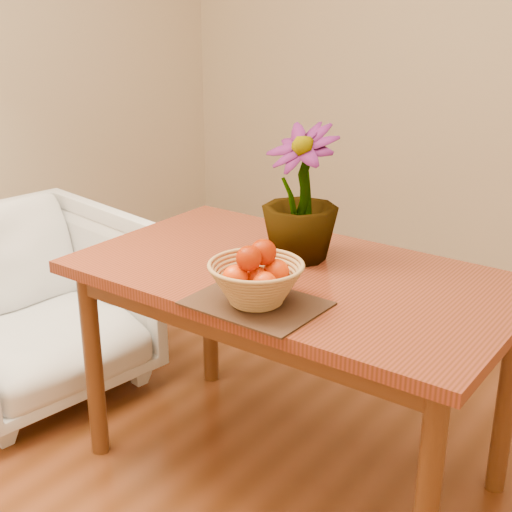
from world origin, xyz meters
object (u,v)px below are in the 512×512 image
Objects in this scene: table at (293,296)px; wicker_basket at (256,285)px; potted_plant at (300,194)px; armchair at (30,297)px.

table is 5.13× the size of wicker_basket.
wicker_basket reaches higher than table.
potted_plant is 1.29m from armchair.
wicker_basket reaches higher than armchair.
potted_plant reaches higher than wicker_basket.
potted_plant is (-0.05, 0.11, 0.31)m from table.
wicker_basket is at bearing -79.36° from table.
wicker_basket is 0.61× the size of potted_plant.
armchair is at bearing 174.17° from wicker_basket.
potted_plant is at bearing 114.86° from table.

